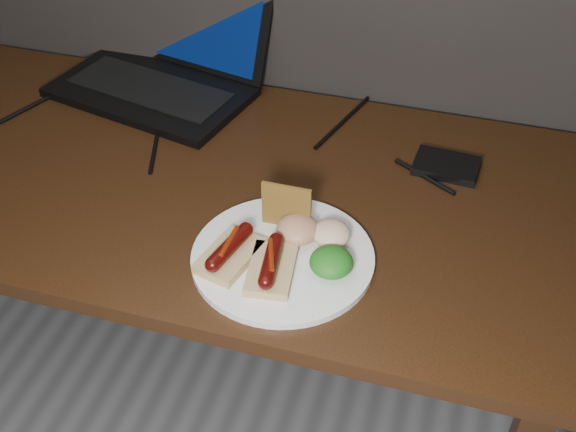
{
  "coord_description": "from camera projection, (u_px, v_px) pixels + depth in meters",
  "views": [
    {
      "loc": [
        0.47,
        0.39,
        1.57
      ],
      "look_at": [
        0.22,
        1.24,
        0.82
      ],
      "focal_mm": 45.0,
      "sensor_mm": 36.0,
      "label": 1
    }
  ],
  "objects": [
    {
      "name": "plate",
      "position": [
        283.0,
        257.0,
        1.18
      ],
      "size": [
        0.38,
        0.38,
        0.01
      ],
      "primitive_type": "cylinder",
      "rotation": [
        0.0,
        0.0,
        0.34
      ],
      "color": "white",
      "rests_on": "desk"
    },
    {
      "name": "laptop",
      "position": [
        165.0,
        61.0,
        1.58
      ],
      "size": [
        0.48,
        0.41,
        0.25
      ],
      "color": "black",
      "rests_on": "desk"
    },
    {
      "name": "desk_cables",
      "position": [
        219.0,
        136.0,
        1.45
      ],
      "size": [
        0.96,
        0.38,
        0.01
      ],
      "color": "black",
      "rests_on": "desk"
    },
    {
      "name": "desk",
      "position": [
        199.0,
        211.0,
        1.41
      ],
      "size": [
        1.4,
        0.7,
        0.75
      ],
      "color": "#341E0D",
      "rests_on": "ground"
    },
    {
      "name": "salsa_mound",
      "position": [
        298.0,
        229.0,
        1.19
      ],
      "size": [
        0.07,
        0.07,
        0.04
      ],
      "primitive_type": "ellipsoid",
      "color": "maroon",
      "rests_on": "plate"
    },
    {
      "name": "coleslaw_mound",
      "position": [
        331.0,
        233.0,
        1.19
      ],
      "size": [
        0.06,
        0.06,
        0.04
      ],
      "primitive_type": "ellipsoid",
      "color": "white",
      "rests_on": "plate"
    },
    {
      "name": "hard_drive",
      "position": [
        446.0,
        166.0,
        1.36
      ],
      "size": [
        0.13,
        0.09,
        0.02
      ],
      "primitive_type": "cube",
      "rotation": [
        0.0,
        0.0,
        -0.07
      ],
      "color": "black",
      "rests_on": "desk"
    },
    {
      "name": "bread_sausage_left",
      "position": [
        230.0,
        252.0,
        1.15
      ],
      "size": [
        0.1,
        0.13,
        0.04
      ],
      "color": "#DEB982",
      "rests_on": "plate"
    },
    {
      "name": "bread_sausage_center",
      "position": [
        271.0,
        266.0,
        1.13
      ],
      "size": [
        0.08,
        0.12,
        0.04
      ],
      "color": "#DEB982",
      "rests_on": "plate"
    },
    {
      "name": "crispbread",
      "position": [
        286.0,
        206.0,
        1.2
      ],
      "size": [
        0.08,
        0.01,
        0.08
      ],
      "primitive_type": "cube",
      "color": "olive",
      "rests_on": "plate"
    },
    {
      "name": "salad_greens",
      "position": [
        331.0,
        262.0,
        1.13
      ],
      "size": [
        0.07,
        0.07,
        0.04
      ],
      "primitive_type": "ellipsoid",
      "color": "#164F0F",
      "rests_on": "plate"
    }
  ]
}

